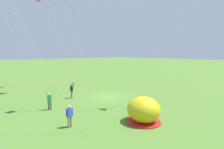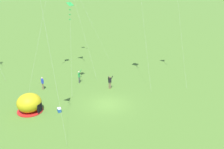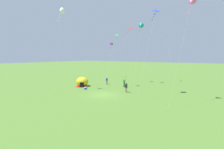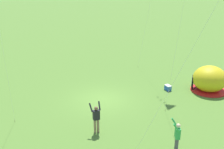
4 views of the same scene
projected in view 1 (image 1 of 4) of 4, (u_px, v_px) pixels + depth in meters
The scene contains 8 objects.
ground_plane at pixel (107, 97), 22.31m from camera, with size 300.00×300.00×0.00m, color #517A2D.
popup_tent at pixel (144, 110), 14.07m from camera, with size 2.81×2.81×2.10m.
cooler_box at pixel (133, 107), 17.38m from camera, with size 0.43×0.57×0.44m.
person_arms_raised at pixel (72, 90), 21.61m from camera, with size 0.68×0.52×1.89m.
person_near_tent at pixel (70, 115), 13.03m from camera, with size 0.24×0.59×1.72m.
person_flying_kite at pixel (49, 100), 17.08m from camera, with size 0.67×0.72×1.89m.
kite_pink at pixel (40, 1), 27.56m from camera, with size 1.84×5.80×14.40m.
kite_green at pixel (65, 0), 15.85m from camera, with size 1.96×3.03×11.19m.
Camera 1 is at (-16.62, 14.11, 5.56)m, focal length 28.00 mm.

